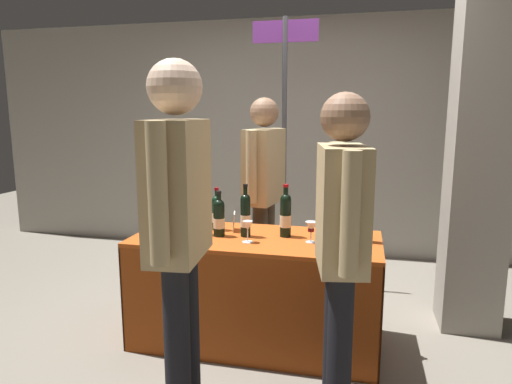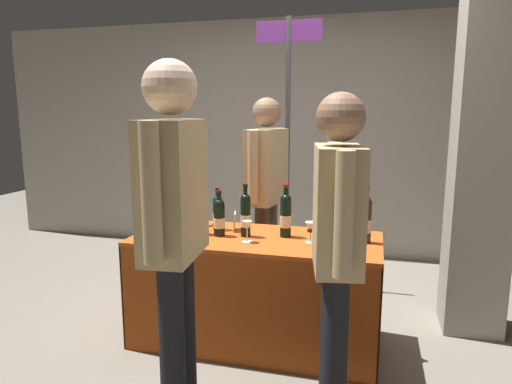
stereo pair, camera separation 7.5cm
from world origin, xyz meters
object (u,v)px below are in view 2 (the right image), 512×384
display_bottle_0 (181,211)px  booth_signpost (288,123)px  tasting_table (256,270)px  flower_vase (194,207)px  concrete_pillar (489,92)px  taster_foreground_right (337,234)px  wine_glass_mid (247,227)px  wine_glass_near_vendor (311,228)px  wine_glass_near_taster (327,219)px  featured_wine_bottle (366,219)px  vendor_presenter (266,181)px

display_bottle_0 → booth_signpost: 1.39m
tasting_table → flower_vase: 0.66m
tasting_table → booth_signpost: (-0.02, 1.15, 0.94)m
concrete_pillar → taster_foreground_right: size_ratio=2.05×
wine_glass_mid → taster_foreground_right: size_ratio=0.08×
wine_glass_near_vendor → taster_foreground_right: 0.70m
display_bottle_0 → booth_signpost: (0.50, 1.17, 0.56)m
display_bottle_0 → wine_glass_near_taster: bearing=10.3°
featured_wine_bottle → display_bottle_0: size_ratio=1.03×
vendor_presenter → taster_foreground_right: vendor_presenter is taller
concrete_pillar → wine_glass_near_taster: concrete_pillar is taller
tasting_table → booth_signpost: size_ratio=0.69×
wine_glass_near_taster → vendor_presenter: size_ratio=0.09×
wine_glass_near_vendor → booth_signpost: booth_signpost is taller
wine_glass_near_vendor → vendor_presenter: vendor_presenter is taller
wine_glass_mid → wine_glass_near_taster: wine_glass_near_taster is taller
featured_wine_bottle → flower_vase: flower_vase is taller
display_bottle_0 → wine_glass_near_vendor: display_bottle_0 is taller
flower_vase → display_bottle_0: bearing=-90.4°
flower_vase → vendor_presenter: 0.66m
tasting_table → booth_signpost: booth_signpost is taller
featured_wine_bottle → wine_glass_near_taster: bearing=156.0°
concrete_pillar → tasting_table: bearing=-158.2°
tasting_table → featured_wine_bottle: (0.70, 0.05, 0.38)m
featured_wine_bottle → wine_glass_mid: (-0.72, -0.18, -0.05)m
concrete_pillar → wine_glass_near_taster: (-1.00, -0.42, -0.83)m
wine_glass_near_vendor → wine_glass_mid: size_ratio=0.97×
featured_wine_bottle → booth_signpost: (-0.71, 1.10, 0.56)m
display_bottle_0 → wine_glass_near_vendor: bearing=-1.7°
flower_vase → vendor_presenter: (0.42, 0.49, 0.14)m
wine_glass_near_vendor → flower_vase: size_ratio=0.33×
wine_glass_near_vendor → wine_glass_mid: wine_glass_mid is taller
display_bottle_0 → taster_foreground_right: bearing=-31.9°
display_bottle_0 → wine_glass_near_taster: display_bottle_0 is taller
flower_vase → booth_signpost: booth_signpost is taller
wine_glass_near_taster → taster_foreground_right: taster_foreground_right is taller
wine_glass_mid → booth_signpost: bearing=89.7°
tasting_table → vendor_presenter: (-0.10, 0.69, 0.49)m
wine_glass_mid → tasting_table: bearing=79.3°
tasting_table → wine_glass_mid: size_ratio=11.75×
tasting_table → vendor_presenter: 0.85m
wine_glass_near_taster → concrete_pillar: bearing=22.7°
concrete_pillar → flower_vase: 2.15m
featured_wine_bottle → wine_glass_near_taster: size_ratio=2.34×
vendor_presenter → taster_foreground_right: size_ratio=1.01×
featured_wine_bottle → display_bottle_0: bearing=-177.0°
wine_glass_near_vendor → wine_glass_near_taster: 0.22m
concrete_pillar → tasting_table: size_ratio=2.07×
tasting_table → display_bottle_0: display_bottle_0 is taller
wine_glass_near_vendor → booth_signpost: size_ratio=0.06×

